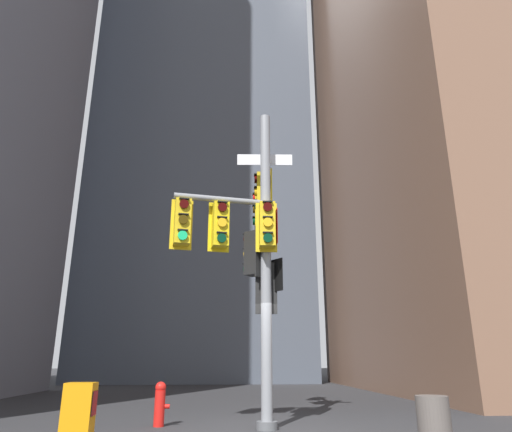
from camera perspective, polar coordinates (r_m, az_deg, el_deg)
ground at (r=10.01m, az=1.40°, el=-25.26°), size 120.00×120.00×0.00m
building_mid_block at (r=40.59m, az=-5.97°, el=16.67°), size 14.36×14.36×48.11m
signal_pole_assembly at (r=10.55m, az=-0.50°, el=-2.66°), size 2.82×3.17×7.04m
fire_hydrant at (r=10.60m, az=-11.96°, el=-21.95°), size 0.33×0.23×0.89m
newspaper_box at (r=8.09m, az=-21.43°, el=-22.44°), size 0.45×0.36×1.00m
trash_bin at (r=8.14m, az=21.47°, el=-23.10°), size 0.50×0.50×0.81m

